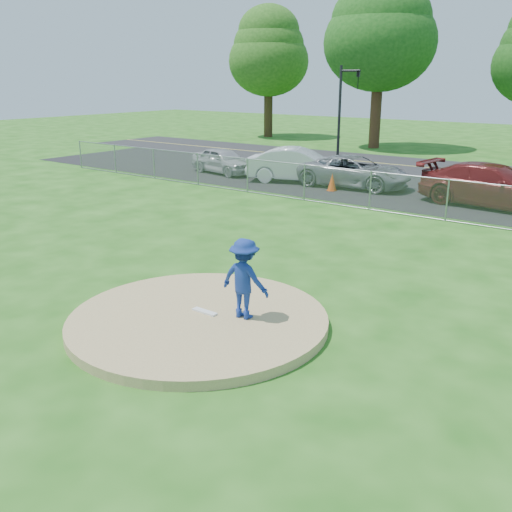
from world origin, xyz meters
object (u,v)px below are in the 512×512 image
(tree_far_left, at_px, (269,51))
(parked_car_gray, at_px, (354,172))
(traffic_signal_left, at_px, (343,106))
(pitcher, at_px, (245,279))
(parked_car_darkred, at_px, (493,186))
(parked_car_white, at_px, (299,165))
(traffic_cone, at_px, (332,182))
(tree_left, at_px, (381,27))
(parked_car_silver, at_px, (223,161))

(tree_far_left, height_order, parked_car_gray, tree_far_left)
(traffic_signal_left, bearing_deg, parked_car_gray, -56.42)
(pitcher, bearing_deg, traffic_signal_left, -69.02)
(parked_car_gray, distance_m, parked_car_darkred, 6.40)
(parked_car_white, bearing_deg, traffic_cone, -134.86)
(tree_left, distance_m, traffic_signal_left, 10.48)
(pitcher, relative_size, traffic_cone, 2.13)
(tree_left, xyz_separation_m, parked_car_silver, (-1.26, -15.64, -7.55))
(parked_car_white, relative_size, parked_car_gray, 0.96)
(tree_far_left, bearing_deg, parked_car_white, -50.40)
(pitcher, distance_m, traffic_cone, 15.24)
(parked_car_white, bearing_deg, tree_left, -9.95)
(parked_car_gray, bearing_deg, traffic_cone, 161.15)
(traffic_cone, bearing_deg, parked_car_silver, 173.56)
(parked_car_gray, bearing_deg, tree_far_left, 41.05)
(traffic_cone, distance_m, parked_car_darkred, 6.82)
(tree_far_left, distance_m, parked_car_silver, 21.13)
(parked_car_silver, bearing_deg, traffic_cone, -85.80)
(tree_far_left, bearing_deg, parked_car_silver, -61.09)
(parked_car_gray, bearing_deg, tree_left, 18.25)
(pitcher, bearing_deg, traffic_cone, -70.12)
(tree_far_left, relative_size, traffic_signal_left, 1.92)
(tree_far_left, bearing_deg, pitcher, -54.91)
(tree_far_left, height_order, pitcher, tree_far_left)
(tree_far_left, xyz_separation_m, parked_car_gray, (17.24, -17.04, -6.32))
(pitcher, height_order, traffic_cone, pitcher)
(tree_left, relative_size, parked_car_white, 2.50)
(tree_left, distance_m, parked_car_gray, 17.93)
(tree_left, xyz_separation_m, traffic_signal_left, (2.24, -9.00, -4.88))
(traffic_signal_left, bearing_deg, tree_far_left, 140.27)
(tree_far_left, distance_m, pitcher, 40.13)
(traffic_signal_left, distance_m, parked_car_silver, 7.96)
(tree_left, relative_size, parked_car_gray, 2.40)
(tree_far_left, relative_size, parked_car_silver, 2.69)
(traffic_cone, distance_m, parked_car_gray, 1.49)
(pitcher, relative_size, parked_car_white, 0.33)
(traffic_cone, bearing_deg, parked_car_gray, 75.45)
(traffic_signal_left, bearing_deg, parked_car_white, -79.63)
(traffic_signal_left, bearing_deg, parked_car_darkred, -32.18)
(pitcher, distance_m, parked_car_white, 17.23)
(tree_left, bearing_deg, parked_car_gray, -67.45)
(tree_left, height_order, parked_car_white, tree_left)
(tree_left, height_order, parked_car_darkred, tree_left)
(parked_car_darkred, bearing_deg, parked_car_silver, 95.54)
(tree_far_left, bearing_deg, parked_car_darkred, -36.59)
(tree_left, xyz_separation_m, pitcher, (11.81, -30.47, -7.20))
(traffic_signal_left, height_order, pitcher, traffic_signal_left)
(tree_far_left, xyz_separation_m, parked_car_white, (14.41, -17.42, -6.22))
(tree_left, relative_size, parked_car_darkred, 2.17)
(traffic_cone, relative_size, parked_car_silver, 0.20)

